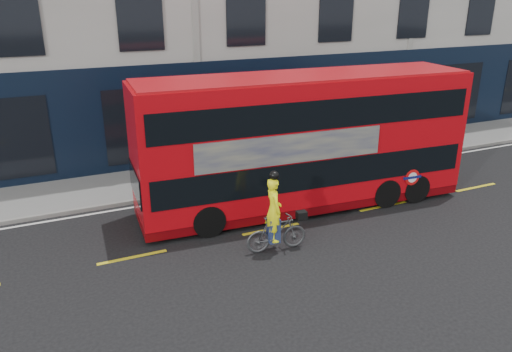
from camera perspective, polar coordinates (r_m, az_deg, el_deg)
ground at (r=13.40m, az=4.54°, el=-8.70°), size 120.00×120.00×0.00m
pavement at (r=18.81m, az=-4.89°, el=0.33°), size 60.00×3.00×0.12m
kerb at (r=17.49m, az=-3.25°, el=-1.20°), size 60.00×0.12×0.13m
road_edge_line at (r=17.25m, az=-2.89°, el=-1.73°), size 58.00×0.10×0.01m
lane_dashes at (r=14.57m, az=1.73°, el=-6.08°), size 58.00×0.12×0.01m
bus at (r=15.51m, az=5.60°, el=4.01°), size 10.52×3.01×4.19m
cyclist at (r=13.13m, az=2.26°, el=-5.53°), size 1.70×0.67×2.26m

